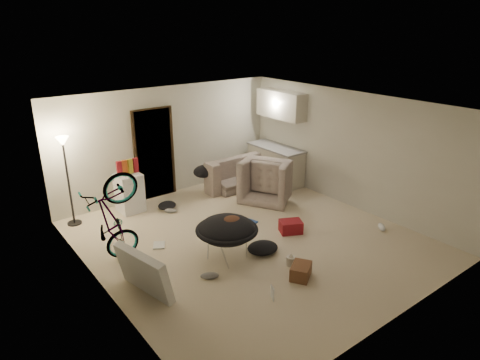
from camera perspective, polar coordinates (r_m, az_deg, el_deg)
floor at (r=8.11m, az=1.25°, el=-7.93°), size 5.50×6.00×0.02m
ceiling at (r=7.25m, az=1.40°, el=9.86°), size 5.50×6.00×0.02m
wall_back at (r=10.00m, az=-9.56°, el=5.15°), size 5.50×0.02×2.50m
wall_front at (r=5.76m, az=20.55°, el=-7.73°), size 5.50×0.02×2.50m
wall_left at (r=6.37m, az=-18.54°, el=-4.73°), size 0.02×6.00×2.50m
wall_right at (r=9.48m, az=14.49°, el=3.93°), size 0.02×6.00×2.50m
doorway at (r=9.86m, az=-11.41°, el=3.41°), size 0.85×0.10×2.04m
door_trim at (r=9.83m, az=-11.34°, el=3.37°), size 0.97×0.04×2.10m
floor_lamp at (r=8.83m, az=-22.24°, el=2.21°), size 0.28×0.28×1.81m
kitchen_counter at (r=10.78m, az=4.73°, el=2.00°), size 0.60×1.50×0.88m
counter_top at (r=10.65m, az=4.80°, el=4.35°), size 0.64×1.54×0.04m
kitchen_uppers at (r=10.49m, az=5.51°, el=9.98°), size 0.38×1.40×0.65m
sofa at (r=10.63m, az=-0.43°, el=0.94°), size 1.99×0.79×0.58m
armchair at (r=9.85m, az=4.10°, el=-0.30°), size 1.39×1.44×0.72m
bicycle at (r=7.46m, az=-16.38°, el=-7.65°), size 1.70×0.82×0.96m
book_asset at (r=6.49m, az=4.53°, el=-15.88°), size 0.26×0.23×0.02m
mini_fridge at (r=9.38m, az=-14.51°, el=-1.65°), size 0.51×0.51×0.83m
snack_box_0 at (r=9.12m, az=-15.81°, el=1.50°), size 0.10×0.07×0.30m
snack_box_1 at (r=9.16m, az=-15.12°, el=1.66°), size 0.11×0.09×0.30m
snack_box_2 at (r=9.21m, az=-14.43°, el=1.81°), size 0.12×0.10×0.30m
snack_box_3 at (r=9.25m, az=-13.76°, el=1.96°), size 0.11×0.08×0.30m
saucer_chair at (r=7.29m, az=-1.75°, el=-7.31°), size 1.06×1.06×0.76m
hoodie at (r=7.20m, az=-1.31°, el=-5.81°), size 0.57×0.51×0.22m
sofa_drape at (r=10.04m, az=-4.77°, el=1.18°), size 0.64×0.56×0.28m
tv_box at (r=6.61m, az=-12.72°, el=-11.95°), size 0.49×1.11×0.72m
drink_case_a at (r=7.01m, az=8.11°, el=-11.95°), size 0.48×0.45×0.23m
drink_case_b at (r=8.35m, az=6.79°, el=-6.19°), size 0.51×0.46×0.24m
juicer at (r=7.32m, az=6.80°, el=-10.57°), size 0.15×0.15×0.22m
newspaper at (r=8.66m, az=-1.20°, el=-5.88°), size 0.52×0.59×0.01m
book_blue at (r=8.72m, az=1.29°, el=-5.60°), size 0.28×0.33×0.03m
book_white at (r=8.00m, az=-10.74°, el=-8.53°), size 0.31×0.34×0.02m
shoe_1 at (r=9.24m, az=-9.26°, el=-4.07°), size 0.28×0.25×0.10m
shoe_3 at (r=6.95m, az=-4.08°, el=-12.62°), size 0.32×0.25×0.11m
shoe_4 at (r=8.86m, az=18.37°, el=-5.98°), size 0.28×0.31×0.11m
clothes_lump_a at (r=7.64m, az=3.04°, el=-9.02°), size 0.63×0.57×0.18m
clothes_lump_b at (r=9.47m, az=-9.71°, el=-3.36°), size 0.57×0.57×0.13m
clothes_lump_c at (r=8.23m, az=-1.41°, el=-6.92°), size 0.52×0.51×0.12m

